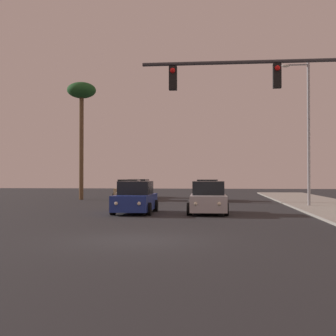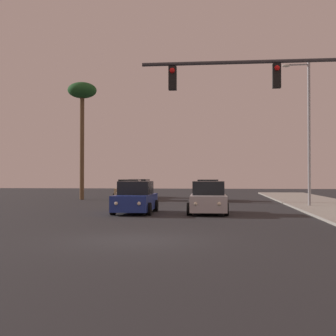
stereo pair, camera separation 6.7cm
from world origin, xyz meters
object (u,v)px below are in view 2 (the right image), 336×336
Objects in this scene: car_grey at (139,189)px; street_lamp at (307,126)px; traffic_light_mast at (289,100)px; car_blue at (135,199)px; car_tan at (130,191)px; car_black at (208,191)px; palm_tree_mid at (82,98)px; car_silver at (208,199)px.

street_lamp is at bearing 138.01° from car_grey.
car_grey is 26.91m from traffic_light_mast.
car_blue is 12.20m from street_lamp.
car_grey is 1.00× the size of car_tan.
car_black is 13.09m from palm_tree_mid.
traffic_light_mast reaches higher than car_tan.
car_tan is (-2.92, 13.61, 0.00)m from car_blue.
car_black and car_blue have the same top height.
street_lamp reaches higher than car_blue.
car_tan is at bearing -1.21° from palm_tree_mid.
palm_tree_mid reaches higher than car_black.
traffic_light_mast is 12.67m from street_lamp.
car_blue and car_tan have the same top height.
traffic_light_mast reaches higher than car_blue.
car_blue and car_grey have the same top height.
street_lamp is at bearing 76.68° from traffic_light_mast.
car_silver is 1.00× the size of car_grey.
car_blue is 13.92m from car_tan.
car_silver is at bearing 114.39° from car_tan.
car_blue is at bearing 136.39° from traffic_light_mast.
car_grey is 4.49m from car_tan.
traffic_light_mast is 0.80× the size of palm_tree_mid.
car_blue is 0.99× the size of car_tan.
street_lamp is (12.77, -12.39, 4.36)m from car_grey.
car_black is 1.00× the size of car_silver.
car_blue is 0.55× the size of traffic_light_mast.
car_blue is at bearing 99.96° from car_tan.
street_lamp is (12.79, -7.90, 4.36)m from car_tan.
car_silver is 3.82m from car_blue.
traffic_light_mast is at bearing -103.32° from street_lamp.
traffic_light_mast is (6.95, -6.62, 4.00)m from car_blue.
car_black is 0.44× the size of palm_tree_mid.
car_silver is at bearing -177.97° from car_blue.
traffic_light_mast is at bearing 100.95° from car_black.
traffic_light_mast reaches higher than car_silver.
car_grey is 0.55× the size of traffic_light_mast.
car_silver is 19.00m from palm_tree_mid.
traffic_light_mast is (9.85, -24.72, 4.00)m from car_grey.
car_grey is at bearing -70.98° from car_silver.
car_blue is 0.99× the size of car_grey.
car_tan is 0.55× the size of traffic_light_mast.
car_grey is (-6.72, 17.98, 0.00)m from car_silver.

